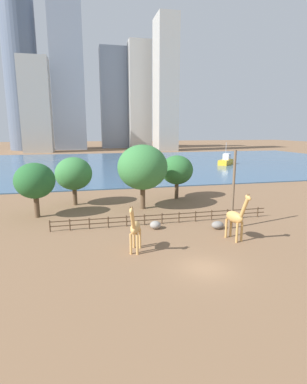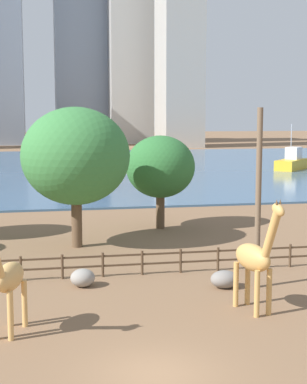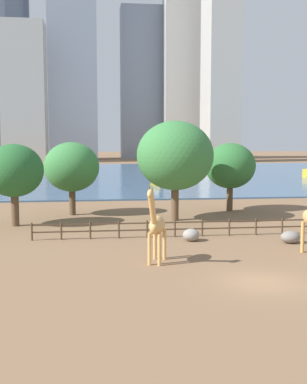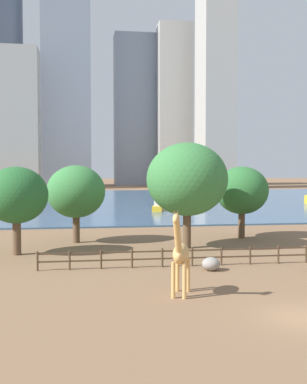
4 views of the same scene
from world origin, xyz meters
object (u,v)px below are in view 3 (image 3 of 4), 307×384
(tree_left_large, at_px, (175,156))
(boat_sailboat, at_px, (157,181))
(boulder_near_fence, at_px, (290,237))
(tree_left_small, at_px, (230,166))
(tree_right_tall, at_px, (14,171))
(giraffe_companion, at_px, (156,226))
(tree_center_broad, at_px, (72,167))
(boulder_by_pole, at_px, (191,235))

(tree_left_large, distance_m, boat_sailboat, 33.41)
(boulder_near_fence, relative_size, tree_left_small, 0.20)
(tree_right_tall, xyz_separation_m, boat_sailboat, (16.52, 34.06, -3.86))
(boat_sailboat, bearing_deg, tree_right_tall, 168.58)
(tree_left_large, height_order, boat_sailboat, tree_left_large)
(boulder_near_fence, height_order, tree_left_large, tree_left_large)
(giraffe_companion, relative_size, tree_left_small, 0.68)
(tree_left_large, relative_size, tree_left_small, 1.29)
(giraffe_companion, distance_m, tree_center_broad, 20.22)
(boulder_by_pole, distance_m, tree_right_tall, 16.22)
(tree_center_broad, relative_size, tree_left_small, 1.02)
(boulder_near_fence, relative_size, boulder_by_pole, 1.14)
(tree_left_small, relative_size, boat_sailboat, 1.61)
(boulder_near_fence, height_order, tree_left_small, tree_left_small)
(tree_center_broad, bearing_deg, tree_left_small, 2.66)
(tree_right_tall, bearing_deg, tree_left_small, 17.00)
(tree_right_tall, distance_m, tree_left_small, 21.37)
(tree_left_small, xyz_separation_m, boat_sailboat, (-3.92, 27.82, -3.80))
(boulder_near_fence, xyz_separation_m, tree_left_small, (0.05, 15.65, 4.18))
(boulder_near_fence, distance_m, tree_center_broad, 22.17)
(tree_left_small, bearing_deg, boulder_by_pole, -116.00)
(boulder_near_fence, bearing_deg, tree_left_small, 89.82)
(tree_left_large, height_order, tree_center_broad, tree_left_large)
(tree_center_broad, height_order, tree_right_tall, tree_center_broad)
(boulder_near_fence, distance_m, boat_sailboat, 43.64)
(tree_left_large, height_order, tree_right_tall, tree_left_large)
(giraffe_companion, bearing_deg, boulder_by_pole, 170.52)
(tree_center_broad, xyz_separation_m, tree_right_tall, (-4.53, -5.51, 0.02))
(tree_left_large, bearing_deg, tree_left_small, 37.94)
(giraffe_companion, height_order, boat_sailboat, giraffe_companion)
(tree_center_broad, relative_size, boat_sailboat, 1.64)
(giraffe_companion, xyz_separation_m, tree_center_broad, (-5.75, 19.24, 2.40))
(tree_center_broad, xyz_separation_m, tree_left_small, (15.90, 0.74, -0.04))
(tree_left_large, xyz_separation_m, boat_sailboat, (2.63, 32.92, -5.04))
(tree_right_tall, xyz_separation_m, tree_left_small, (20.43, 6.25, -0.06))
(tree_left_large, bearing_deg, boat_sailboat, 85.43)
(tree_left_large, height_order, tree_left_small, tree_left_large)
(boulder_by_pole, height_order, tree_right_tall, tree_right_tall)
(tree_center_broad, bearing_deg, tree_left_large, -25.04)
(boulder_near_fence, relative_size, tree_right_tall, 0.20)
(boulder_near_fence, xyz_separation_m, boulder_by_pole, (-6.82, 1.57, 0.01))
(giraffe_companion, bearing_deg, tree_center_broad, -143.74)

